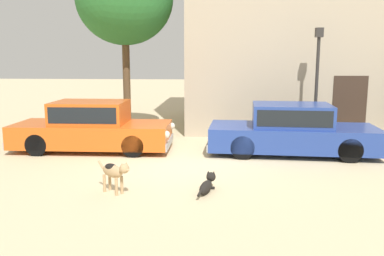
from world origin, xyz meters
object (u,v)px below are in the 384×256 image
(parked_sedan_second, at_px, (292,129))
(stray_dog_spotted, at_px, (114,171))
(stray_dog_tan, at_px, (207,185))
(parked_sedan_nearest, at_px, (92,126))
(street_lamp, at_px, (317,70))

(parked_sedan_second, distance_m, stray_dog_spotted, 5.52)
(stray_dog_spotted, bearing_deg, stray_dog_tan, 41.57)
(parked_sedan_second, bearing_deg, stray_dog_tan, -119.91)
(stray_dog_spotted, bearing_deg, parked_sedan_nearest, 148.14)
(parked_sedan_second, relative_size, stray_dog_spotted, 5.92)
(stray_dog_tan, height_order, street_lamp, street_lamp)
(parked_sedan_nearest, relative_size, stray_dog_tan, 4.50)
(parked_sedan_nearest, distance_m, stray_dog_tan, 4.99)
(stray_dog_spotted, distance_m, stray_dog_tan, 1.88)
(stray_dog_spotted, bearing_deg, street_lamp, 79.56)
(parked_sedan_second, bearing_deg, street_lamp, 59.01)
(parked_sedan_second, xyz_separation_m, street_lamp, (0.92, 1.36, 1.61))
(parked_sedan_nearest, height_order, stray_dog_tan, parked_sedan_nearest)
(stray_dog_spotted, height_order, stray_dog_tan, stray_dog_spotted)
(parked_sedan_second, height_order, street_lamp, street_lamp)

